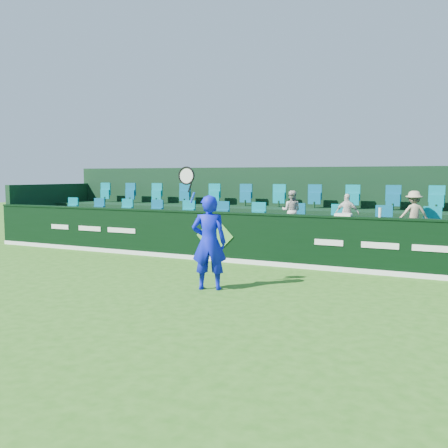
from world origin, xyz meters
The scene contains 13 objects.
ground centered at (0.00, 0.00, 0.00)m, with size 60.00×60.00×0.00m, color #2A6417.
sponsor_hoarding centered at (0.00, 4.00, 0.67)m, with size 16.00×0.25×1.35m.
stand_tier_front centered at (0.00, 5.10, 0.40)m, with size 16.00×2.00×0.80m, color black.
stand_tier_back centered at (0.00, 7.00, 0.65)m, with size 16.00×1.80×1.30m, color black.
stand_rear centered at (0.00, 7.44, 1.22)m, with size 16.00×4.10×2.60m.
seat_row_front centered at (0.00, 5.50, 1.10)m, with size 13.50×0.50×0.60m, color #047B89.
seat_row_back centered at (0.00, 7.30, 1.60)m, with size 13.50×0.50×0.60m, color #047B89.
tennis_player centered at (1.38, 0.88, 0.98)m, with size 1.11×0.68×2.56m.
spectator_left centered at (1.75, 5.12, 1.35)m, with size 0.54×0.42×1.11m, color beige.
spectator_middle centered at (3.27, 5.12, 1.32)m, with size 0.61×0.26×1.05m, color silver.
spectator_right centered at (4.91, 5.12, 1.37)m, with size 0.74×0.42×1.14m, color tan.
towel centered at (3.41, 4.00, 1.38)m, with size 0.38×0.25×0.06m, color white.
drinks_bottle centered at (4.26, 4.00, 1.46)m, with size 0.07×0.07×0.22m, color silver.
Camera 1 is at (6.00, -8.03, 2.32)m, focal length 40.00 mm.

